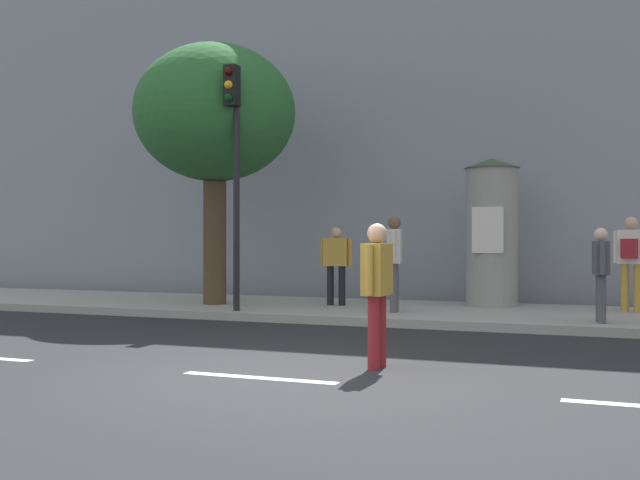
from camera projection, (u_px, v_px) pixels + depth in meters
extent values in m
plane|color=#232326|center=(259.00, 378.00, 8.26)|extent=(80.00, 80.00, 0.00)
cube|color=#9E9B93|center=(419.00, 313.00, 14.77)|extent=(36.00, 4.00, 0.15)
cube|color=silver|center=(259.00, 378.00, 8.26)|extent=(1.80, 0.16, 0.01)
cube|color=gray|center=(468.00, 100.00, 19.42)|extent=(36.00, 5.00, 9.97)
cylinder|color=black|center=(236.00, 209.00, 14.36)|extent=(0.12, 0.12, 3.79)
cube|color=black|center=(232.00, 86.00, 14.19)|extent=(0.24, 0.24, 0.75)
sphere|color=#390605|center=(228.00, 72.00, 14.07)|extent=(0.16, 0.16, 0.16)
sphere|color=#F2A519|center=(228.00, 85.00, 14.07)|extent=(0.16, 0.16, 0.16)
sphere|color=#07330F|center=(228.00, 98.00, 14.07)|extent=(0.16, 0.16, 0.16)
cylinder|color=gray|center=(492.00, 237.00, 15.39)|extent=(1.01, 1.01, 2.76)
cone|color=#334C33|center=(492.00, 163.00, 15.39)|extent=(1.12, 1.12, 0.20)
cube|color=silver|center=(488.00, 230.00, 14.91)|extent=(0.61, 0.02, 0.90)
cylinder|color=#4C3826|center=(215.00, 243.00, 15.86)|extent=(0.47, 0.47, 2.53)
ellipsoid|color=#28602D|center=(215.00, 113.00, 15.85)|extent=(3.33, 3.33, 2.83)
cylinder|color=maroon|center=(380.00, 331.00, 8.99)|extent=(0.14, 0.14, 0.85)
cylinder|color=maroon|center=(374.00, 333.00, 8.78)|extent=(0.14, 0.14, 0.85)
cube|color=#B78C33|center=(377.00, 269.00, 8.88)|extent=(0.25, 0.48, 0.60)
cylinder|color=#B78C33|center=(385.00, 268.00, 9.14)|extent=(0.09, 0.09, 0.57)
cylinder|color=#B78C33|center=(369.00, 270.00, 8.63)|extent=(0.09, 0.09, 0.57)
sphere|color=tan|center=(377.00, 233.00, 8.88)|extent=(0.23, 0.23, 0.23)
cylinder|color=#4C4C51|center=(395.00, 287.00, 14.25)|extent=(0.14, 0.14, 0.89)
cylinder|color=#4C4C51|center=(394.00, 288.00, 14.04)|extent=(0.14, 0.14, 0.89)
cube|color=silver|center=(394.00, 246.00, 14.14)|extent=(0.32, 0.48, 0.63)
cylinder|color=silver|center=(396.00, 246.00, 14.40)|extent=(0.09, 0.09, 0.60)
cylinder|color=silver|center=(393.00, 246.00, 13.88)|extent=(0.09, 0.09, 0.60)
sphere|color=brown|center=(394.00, 223.00, 14.14)|extent=(0.24, 0.24, 0.24)
cylinder|color=#B78C33|center=(625.00, 288.00, 14.17)|extent=(0.14, 0.14, 0.89)
cylinder|color=#B78C33|center=(638.00, 288.00, 14.05)|extent=(0.14, 0.14, 0.89)
cube|color=silver|center=(631.00, 247.00, 14.11)|extent=(0.49, 0.32, 0.63)
cylinder|color=silver|center=(616.00, 247.00, 14.26)|extent=(0.09, 0.09, 0.60)
sphere|color=tan|center=(631.00, 223.00, 14.11)|extent=(0.24, 0.24, 0.24)
cube|color=maroon|center=(629.00, 249.00, 13.96)|extent=(0.30, 0.21, 0.36)
cylinder|color=#4C4C51|center=(602.00, 299.00, 12.20)|extent=(0.14, 0.14, 0.77)
cylinder|color=#4C4C51|center=(600.00, 298.00, 12.42)|extent=(0.14, 0.14, 0.77)
cube|color=#4C4C51|center=(601.00, 258.00, 12.31)|extent=(0.29, 0.47, 0.55)
cylinder|color=#4C4C51|center=(603.00, 258.00, 12.05)|extent=(0.09, 0.09, 0.52)
cylinder|color=#4C4C51|center=(599.00, 257.00, 12.57)|extent=(0.09, 0.09, 0.52)
sphere|color=beige|center=(601.00, 234.00, 12.31)|extent=(0.21, 0.21, 0.21)
cylinder|color=black|center=(330.00, 286.00, 15.58)|extent=(0.14, 0.14, 0.80)
cylinder|color=black|center=(342.00, 286.00, 15.51)|extent=(0.14, 0.14, 0.80)
cube|color=#B78C33|center=(336.00, 252.00, 15.54)|extent=(0.51, 0.29, 0.56)
cylinder|color=#B78C33|center=(322.00, 252.00, 15.62)|extent=(0.09, 0.09, 0.54)
cylinder|color=#B78C33|center=(350.00, 252.00, 15.46)|extent=(0.09, 0.09, 0.54)
sphere|color=tan|center=(336.00, 233.00, 15.54)|extent=(0.22, 0.22, 0.22)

